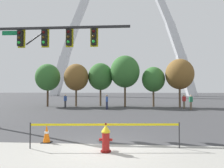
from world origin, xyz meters
TOP-DOWN VIEW (x-y plane):
  - ground_plane at (0.00, 0.00)m, footprint 240.00×240.00m
  - fire_hydrant at (0.21, -0.61)m, footprint 0.46×0.48m
  - caution_tape_barrier at (0.14, -0.24)m, footprint 5.45×0.43m
  - traffic_cone_by_hydrant at (-2.29, 0.38)m, footprint 0.36×0.36m
  - traffic_signal_gantry at (-4.04, 3.16)m, footprint 7.82×0.44m
  - monument_arch at (-0.00, 55.79)m, footprint 48.01×2.67m
  - tree_far_left at (-8.82, 16.37)m, footprint 3.09×3.09m
  - tree_left_mid at (-5.24, 16.63)m, footprint 3.09×3.09m
  - tree_center_left at (-2.24, 17.49)m, footprint 3.20×3.20m
  - tree_center_right at (0.94, 16.84)m, footprint 3.68×3.68m
  - tree_right_mid at (4.51, 17.10)m, footprint 2.86×2.86m
  - tree_far_right at (7.53, 16.31)m, footprint 3.35×3.35m
  - pedestrian_walking_left at (7.52, 14.62)m, footprint 0.39×0.31m
  - pedestrian_standing_center at (-5.98, 14.55)m, footprint 0.28×0.38m
  - pedestrian_walking_right at (-1.03, 13.37)m, footprint 0.27×0.38m
  - pedestrian_near_trees at (7.87, 13.48)m, footprint 0.38×0.28m

SIDE VIEW (x-z plane):
  - ground_plane at x=0.00m, z-range 0.00..0.00m
  - traffic_cone_by_hydrant at x=-2.29m, z-range -0.01..0.72m
  - fire_hydrant at x=0.21m, z-range -0.03..0.96m
  - caution_tape_barrier at x=0.14m, z-range 0.18..1.13m
  - pedestrian_walking_left at x=7.52m, z-range 0.02..1.61m
  - pedestrian_standing_center at x=-5.98m, z-range 0.02..1.61m
  - pedestrian_walking_right at x=-1.03m, z-range 0.02..1.61m
  - pedestrian_near_trees at x=7.87m, z-range 0.02..1.61m
  - tree_right_mid at x=4.51m, z-range 0.92..5.93m
  - tree_far_left at x=-8.82m, z-range 0.99..6.39m
  - tree_left_mid at x=-5.24m, z-range 1.00..6.41m
  - tree_center_left at x=-2.24m, z-range 1.03..6.63m
  - tree_far_right at x=7.53m, z-range 1.08..6.94m
  - tree_center_right at x=0.94m, z-range 1.19..7.62m
  - traffic_signal_gantry at x=-4.04m, z-range 1.40..7.40m
  - monument_arch at x=0.00m, z-range -3.03..43.72m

